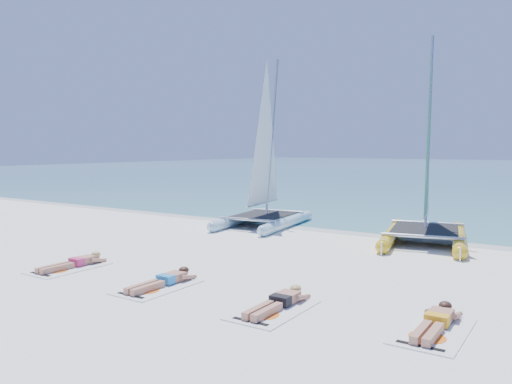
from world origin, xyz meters
TOP-DOWN VIEW (x-y plane):
  - ground at (0.00, 0.00)m, footprint 140.00×140.00m
  - wet_sand_strip at (0.00, 5.50)m, footprint 140.00×1.40m
  - catamaran_blue at (-2.61, 5.00)m, footprint 2.88×5.03m
  - catamaran_yellow at (3.23, 5.29)m, footprint 3.30×5.41m
  - towel_a at (-2.96, -3.29)m, footprint 1.00×1.85m
  - sunbather_a at (-2.96, -3.10)m, footprint 0.37×1.73m
  - towel_b at (0.01, -3.30)m, footprint 1.00×1.85m
  - sunbather_b at (0.01, -3.11)m, footprint 0.37×1.73m
  - towel_c at (2.79, -3.23)m, footprint 1.00×1.85m
  - sunbather_c at (2.79, -3.04)m, footprint 0.37×1.73m
  - towel_d at (5.44, -2.73)m, footprint 1.00×1.85m
  - sunbather_d at (5.44, -2.53)m, footprint 0.37×1.73m

SIDE VIEW (x-z plane):
  - ground at x=0.00m, z-range 0.00..0.00m
  - wet_sand_strip at x=0.00m, z-range 0.00..0.01m
  - towel_a at x=-2.96m, z-range 0.00..0.02m
  - towel_b at x=0.01m, z-range 0.00..0.02m
  - towel_c at x=2.79m, z-range 0.00..0.02m
  - towel_d at x=5.44m, z-range 0.00..0.02m
  - sunbather_a at x=-2.96m, z-range -0.01..0.25m
  - sunbather_b at x=0.01m, z-range -0.01..0.25m
  - sunbather_c at x=2.79m, z-range -0.01..0.25m
  - sunbather_d at x=5.44m, z-range -0.01..0.25m
  - catamaran_blue at x=-2.61m, z-range -1.31..5.21m
  - catamaran_yellow at x=3.23m, z-range -1.24..5.47m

